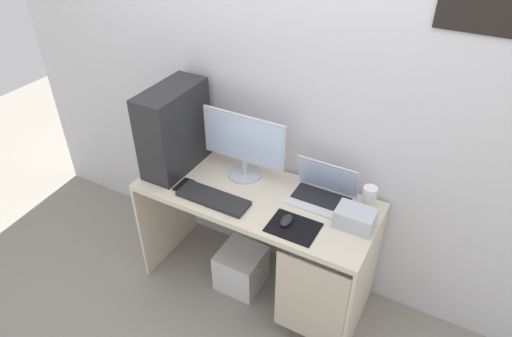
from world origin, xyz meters
name	(u,v)px	position (x,y,z in m)	size (l,w,h in m)	color
ground_plane	(256,283)	(0.00, 0.00, 0.00)	(8.00, 8.00, 0.00)	gray
wall_back	(284,86)	(0.00, 0.32, 1.30)	(4.00, 0.05, 2.60)	silver
desk	(258,218)	(0.02, -0.01, 0.60)	(1.39, 0.57, 0.76)	beige
pc_tower	(174,129)	(-0.56, 0.02, 1.02)	(0.21, 0.46, 0.52)	#232326
monitor	(244,145)	(-0.15, 0.13, 0.98)	(0.52, 0.21, 0.41)	#B7BCC6
laptop	(322,192)	(0.34, 0.15, 0.81)	(0.35, 0.23, 0.22)	silver
speaker	(369,199)	(0.59, 0.18, 0.84)	(0.08, 0.08, 0.15)	white
projector	(355,218)	(0.57, 0.02, 0.81)	(0.20, 0.14, 0.10)	#B7BCC6
keyboard	(213,198)	(-0.19, -0.16, 0.78)	(0.42, 0.14, 0.02)	#232326
mousepad	(293,227)	(0.30, -0.15, 0.77)	(0.26, 0.20, 0.01)	black
mouse_left	(286,221)	(0.26, -0.14, 0.79)	(0.06, 0.10, 0.03)	#232326
cell_phone	(184,185)	(-0.41, -0.13, 0.77)	(0.07, 0.13, 0.01)	black
subwoofer	(241,268)	(-0.09, -0.04, 0.14)	(0.28, 0.28, 0.28)	silver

